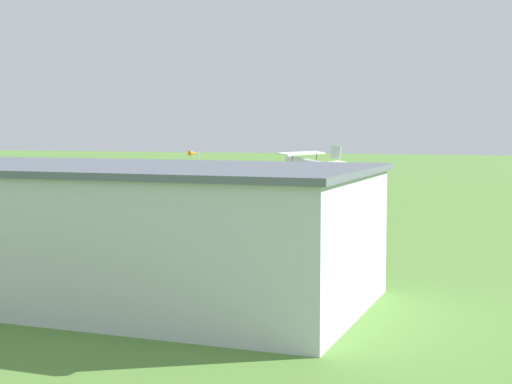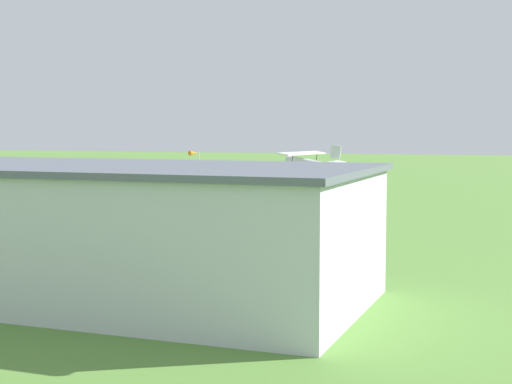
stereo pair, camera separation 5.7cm
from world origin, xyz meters
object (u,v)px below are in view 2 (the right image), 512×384
at_px(windsock, 194,157).
at_px(person_by_parked_cars, 321,240).
at_px(biplane, 310,164).
at_px(hangar, 64,228).

bearing_deg(windsock, person_by_parked_cars, 126.89).
bearing_deg(biplane, hangar, 82.19).
relative_size(biplane, person_by_parked_cars, 4.77).
relative_size(person_by_parked_cars, windsock, 0.25).
bearing_deg(biplane, windsock, -32.18).
height_order(biplane, person_by_parked_cars, biplane).
bearing_deg(person_by_parked_cars, hangar, 60.66).
distance_m(person_by_parked_cars, windsock, 38.17).
xyz_separation_m(biplane, windsock, (17.21, -10.83, 0.08)).
xyz_separation_m(person_by_parked_cars, windsock, (22.71, -30.26, 5.06)).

